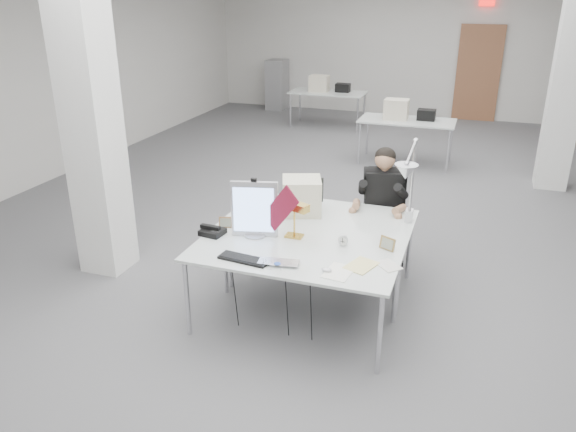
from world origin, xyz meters
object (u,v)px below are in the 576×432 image
(monitor, at_px, (255,209))
(seated_person, at_px, (383,189))
(laptop, at_px, (277,265))
(office_chair, at_px, (382,217))
(desk_phone, at_px, (213,232))
(bankers_lamp, at_px, (294,218))
(architect_lamp, at_px, (409,187))
(beige_monitor, at_px, (302,196))
(desk_main, at_px, (293,254))

(monitor, bearing_deg, seated_person, 38.96)
(seated_person, xyz_separation_m, laptop, (-0.54, -1.77, -0.13))
(office_chair, height_order, desk_phone, office_chair)
(office_chair, bearing_deg, monitor, -140.50)
(bankers_lamp, relative_size, desk_phone, 1.82)
(laptop, distance_m, architect_lamp, 1.44)
(desk_phone, distance_m, architect_lamp, 1.83)
(desk_phone, distance_m, beige_monitor, 1.00)
(laptop, bearing_deg, desk_phone, 144.38)
(monitor, height_order, architect_lamp, architect_lamp)
(laptop, relative_size, desk_phone, 1.66)
(monitor, distance_m, desk_phone, 0.46)
(seated_person, height_order, laptop, seated_person)
(office_chair, bearing_deg, beige_monitor, -153.25)
(seated_person, xyz_separation_m, beige_monitor, (-0.71, -0.58, 0.03))
(laptop, bearing_deg, desk_main, 73.93)
(desk_main, distance_m, desk_phone, 0.83)
(laptop, bearing_deg, seated_person, 65.09)
(desk_main, relative_size, architect_lamp, 2.09)
(office_chair, xyz_separation_m, beige_monitor, (-0.71, -0.63, 0.38))
(desk_phone, xyz_separation_m, architect_lamp, (1.66, 0.66, 0.41))
(desk_phone, bearing_deg, laptop, -20.24)
(desk_main, bearing_deg, laptop, -98.09)
(monitor, relative_size, bankers_lamp, 1.41)
(seated_person, relative_size, architect_lamp, 1.07)
(desk_main, bearing_deg, desk_phone, 171.54)
(desk_main, height_order, laptop, laptop)
(desk_main, bearing_deg, bankers_lamp, 107.18)
(architect_lamp, bearing_deg, seated_person, 133.67)
(desk_main, xyz_separation_m, office_chair, (0.50, 1.53, -0.18))
(laptop, relative_size, architect_lamp, 0.39)
(architect_lamp, bearing_deg, office_chair, 132.15)
(seated_person, bearing_deg, monitor, -141.57)
(beige_monitor, bearing_deg, seated_person, 19.39)
(office_chair, bearing_deg, laptop, -121.12)
(seated_person, xyz_separation_m, monitor, (-0.94, -1.25, 0.12))
(seated_person, relative_size, bankers_lamp, 2.50)
(bankers_lamp, distance_m, architect_lamp, 1.07)
(monitor, bearing_deg, desk_main, -41.01)
(office_chair, bearing_deg, architect_lamp, -80.28)
(desk_main, xyz_separation_m, architect_lamp, (0.84, 0.78, 0.44))
(laptop, bearing_deg, beige_monitor, 90.41)
(bankers_lamp, relative_size, beige_monitor, 0.98)
(seated_person, height_order, desk_phone, seated_person)
(bankers_lamp, relative_size, architect_lamp, 0.43)
(desk_phone, height_order, beige_monitor, beige_monitor)
(monitor, height_order, beige_monitor, monitor)
(desk_main, distance_m, seated_person, 1.57)
(monitor, bearing_deg, desk_phone, -178.87)
(laptop, xyz_separation_m, desk_phone, (-0.78, 0.41, 0.01))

